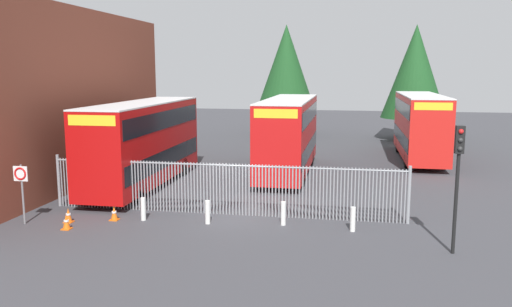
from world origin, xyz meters
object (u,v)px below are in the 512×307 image
object	(u,v)px
double_decker_bus_behind_fence_right	(420,124)
traffic_cone_near_kerb	(68,215)
traffic_cone_mid_forecourt	(114,213)
traffic_light_kerbside	(458,166)
bollard_near_right	(283,213)
bollard_far_right	(353,219)
double_decker_bus_behind_fence_left	(289,133)
speed_limit_sign_post	(21,180)
bollard_near_left	(143,209)
double_decker_bus_near_gate	(144,141)
bollard_center_front	(208,212)
traffic_cone_by_gate	(66,222)

from	to	relation	value
double_decker_bus_behind_fence_right	traffic_cone_near_kerb	bearing A→B (deg)	-131.17
traffic_cone_mid_forecourt	traffic_light_kerbside	bearing A→B (deg)	-6.98
bollard_near_right	bollard_far_right	xyz separation A→B (m)	(2.70, -0.32, 0.00)
double_decker_bus_behind_fence_left	bollard_near_right	bearing A→B (deg)	-84.27
traffic_cone_mid_forecourt	traffic_cone_near_kerb	xyz separation A→B (m)	(-1.68, -0.62, 0.00)
bollard_far_right	traffic_cone_mid_forecourt	bearing A→B (deg)	-178.45
bollard_near_right	traffic_cone_near_kerb	size ratio (longest dim) A/B	1.61
speed_limit_sign_post	bollard_near_left	bearing A→B (deg)	16.75
double_decker_bus_near_gate	bollard_near_left	bearing A→B (deg)	-68.25
double_decker_bus_behind_fence_left	double_decker_bus_behind_fence_right	world-z (taller)	same
bollard_center_front	bollard_near_right	size ratio (longest dim) A/B	1.00
traffic_cone_near_kerb	traffic_light_kerbside	size ratio (longest dim) A/B	0.14
double_decker_bus_near_gate	traffic_cone_mid_forecourt	size ratio (longest dim) A/B	18.32
bollard_center_front	traffic_light_kerbside	xyz separation A→B (m)	(8.99, -1.79, 2.51)
speed_limit_sign_post	traffic_light_kerbside	xyz separation A→B (m)	(16.19, -0.44, 1.21)
bollard_center_front	traffic_cone_mid_forecourt	size ratio (longest dim) A/B	1.61
bollard_near_left	traffic_light_kerbside	xyz separation A→B (m)	(11.71, -1.79, 2.51)
bollard_near_left	traffic_cone_by_gate	xyz separation A→B (m)	(-2.44, -1.69, -0.19)
double_decker_bus_near_gate	traffic_cone_mid_forecourt	bearing A→B (deg)	-78.97
double_decker_bus_near_gate	traffic_cone_by_gate	distance (m)	7.94
speed_limit_sign_post	double_decker_bus_behind_fence_left	bearing A→B (deg)	52.64
bollard_near_left	traffic_cone_near_kerb	distance (m)	2.98
double_decker_bus_behind_fence_right	bollard_far_right	distance (m)	17.78
traffic_cone_mid_forecourt	traffic_light_kerbside	distance (m)	13.26
traffic_light_kerbside	double_decker_bus_behind_fence_left	bearing A→B (deg)	119.51
double_decker_bus_near_gate	traffic_cone_by_gate	bearing A→B (deg)	-90.49
bollard_near_right	speed_limit_sign_post	world-z (taller)	speed_limit_sign_post
double_decker_bus_behind_fence_right	traffic_cone_mid_forecourt	world-z (taller)	double_decker_bus_behind_fence_right
bollard_center_front	traffic_cone_by_gate	size ratio (longest dim) A/B	1.61
traffic_cone_near_kerb	bollard_center_front	bearing A→B (deg)	8.55
traffic_cone_mid_forecourt	traffic_light_kerbside	xyz separation A→B (m)	(12.89, -1.58, 2.70)
bollard_near_right	traffic_cone_near_kerb	distance (m)	8.64
bollard_near_right	traffic_cone_near_kerb	xyz separation A→B (m)	(-8.56, -1.20, -0.19)
bollard_center_front	traffic_cone_near_kerb	bearing A→B (deg)	-171.45
bollard_near_right	traffic_cone_mid_forecourt	size ratio (longest dim) A/B	1.61
bollard_far_right	traffic_cone_mid_forecourt	size ratio (longest dim) A/B	1.61
double_decker_bus_near_gate	traffic_cone_near_kerb	world-z (taller)	double_decker_bus_near_gate
double_decker_bus_behind_fence_left	bollard_near_right	xyz separation A→B (m)	(1.03, -10.28, -1.95)
double_decker_bus_behind_fence_right	traffic_cone_mid_forecourt	size ratio (longest dim) A/B	18.32
traffic_light_kerbside	bollard_far_right	bearing A→B (deg)	150.89
bollard_far_right	traffic_light_kerbside	world-z (taller)	traffic_light_kerbside
traffic_cone_near_kerb	double_decker_bus_behind_fence_left	bearing A→B (deg)	56.75
double_decker_bus_behind_fence_right	traffic_cone_by_gate	world-z (taller)	double_decker_bus_behind_fence_right
double_decker_bus_behind_fence_left	traffic_cone_mid_forecourt	bearing A→B (deg)	-118.31
bollard_center_front	bollard_near_right	xyz separation A→B (m)	(2.99, 0.36, 0.00)
traffic_light_kerbside	double_decker_bus_near_gate	bearing A→B (deg)	151.18
traffic_cone_near_kerb	double_decker_bus_behind_fence_right	bearing A→B (deg)	48.83
bollard_near_right	bollard_far_right	size ratio (longest dim) A/B	1.00
traffic_cone_mid_forecourt	traffic_cone_by_gate	bearing A→B (deg)	-130.67
double_decker_bus_behind_fence_left	bollard_center_front	world-z (taller)	double_decker_bus_behind_fence_left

